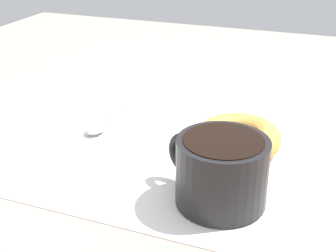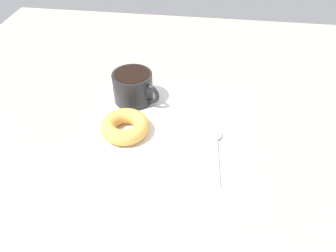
{
  "view_description": "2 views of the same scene",
  "coord_description": "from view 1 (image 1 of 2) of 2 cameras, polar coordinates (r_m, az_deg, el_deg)",
  "views": [
    {
      "loc": [
        49.72,
        17.31,
        26.46
      ],
      "look_at": [
        1.59,
        -0.51,
        2.3
      ],
      "focal_mm": 50.0,
      "sensor_mm": 36.0,
      "label": 1
    },
    {
      "loc": [
        -46.39,
        -7.17,
        45.01
      ],
      "look_at": [
        1.59,
        -0.51,
        2.3
      ],
      "focal_mm": 35.0,
      "sensor_mm": 36.0,
      "label": 2
    }
  ],
  "objects": [
    {
      "name": "napkin",
      "position": [
        0.58,
        0.0,
        -1.93
      ],
      "size": [
        35.27,
        35.27,
        0.3
      ],
      "primitive_type": "cube",
      "rotation": [
        0.0,
        0.0,
        -0.02
      ],
      "color": "white",
      "rests_on": "ground_plane"
    },
    {
      "name": "ground_plane",
      "position": [
        0.59,
        1.0,
        -2.34
      ],
      "size": [
        120.0,
        120.0,
        2.0
      ],
      "primitive_type": "cube",
      "color": "tan"
    },
    {
      "name": "spoon",
      "position": [
        0.62,
        -7.92,
        0.54
      ],
      "size": [
        14.83,
        2.65,
        0.9
      ],
      "color": "#B7B2A8",
      "rests_on": "napkin"
    },
    {
      "name": "donut",
      "position": [
        0.56,
        8.66,
        -1.37
      ],
      "size": [
        9.86,
        9.86,
        3.17
      ],
      "primitive_type": "torus",
      "color": "gold",
      "rests_on": "napkin"
    },
    {
      "name": "coffee_cup",
      "position": [
        0.45,
        6.42,
        -5.27
      ],
      "size": [
        8.81,
        10.99,
        6.74
      ],
      "color": "black",
      "rests_on": "napkin"
    }
  ]
}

